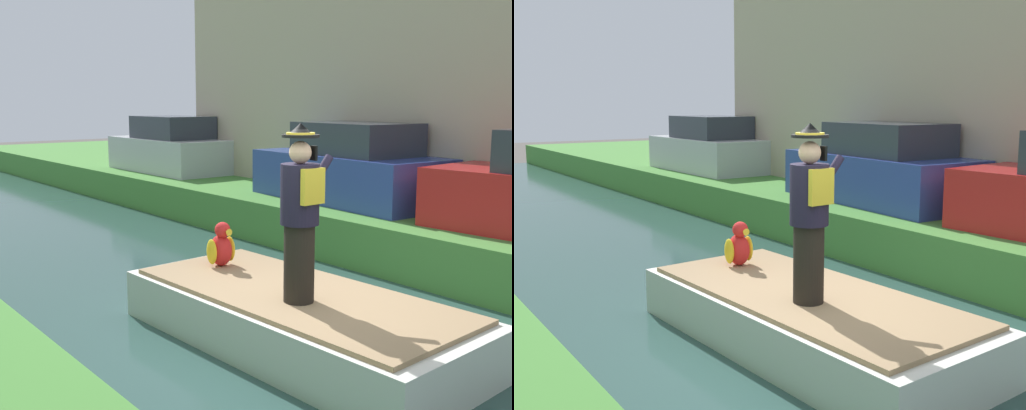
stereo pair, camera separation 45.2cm
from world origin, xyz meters
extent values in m
plane|color=#4C4742|center=(0.00, 0.00, 0.00)|extent=(80.00, 80.00, 0.00)
cube|color=#2D4C47|center=(0.00, 0.00, 0.05)|extent=(5.55, 48.00, 0.10)
cube|color=silver|center=(0.00, 0.33, 0.38)|extent=(2.00, 4.28, 0.56)
cube|color=#997A56|center=(0.00, 0.33, 0.69)|extent=(1.84, 3.94, 0.05)
cylinder|color=black|center=(-0.20, 0.05, 1.12)|extent=(0.32, 0.32, 0.82)
cylinder|color=black|center=(-0.20, 0.05, 1.84)|extent=(0.40, 0.40, 0.62)
cube|color=gold|center=(-0.20, -0.14, 1.94)|extent=(0.28, 0.06, 0.36)
sphere|color=#DBA884|center=(-0.20, 0.05, 2.27)|extent=(0.23, 0.23, 0.23)
cylinder|color=black|center=(-0.20, 0.05, 2.43)|extent=(0.38, 0.38, 0.03)
cone|color=black|center=(-0.20, 0.05, 2.50)|extent=(0.26, 0.26, 0.12)
cylinder|color=gold|center=(-0.20, 0.05, 2.46)|extent=(0.29, 0.29, 0.02)
cylinder|color=black|center=(0.02, 0.01, 2.02)|extent=(0.38, 0.09, 0.43)
cube|color=black|center=(-0.07, -0.01, 2.26)|extent=(0.03, 0.08, 0.15)
ellipsoid|color=red|center=(-0.01, 1.73, 0.91)|extent=(0.26, 0.32, 0.40)
sphere|color=red|center=(-0.01, 1.69, 1.18)|extent=(0.20, 0.20, 0.20)
cone|color=yellow|center=(-0.01, 1.59, 1.17)|extent=(0.09, 0.09, 0.09)
ellipsoid|color=yellow|center=(-0.15, 1.73, 0.91)|extent=(0.08, 0.20, 0.32)
ellipsoid|color=yellow|center=(0.13, 1.73, 0.91)|extent=(0.08, 0.20, 0.32)
cube|color=#2D4293|center=(4.34, 3.68, 1.33)|extent=(1.99, 4.12, 0.90)
cube|color=#2D333D|center=(4.34, 3.48, 2.08)|extent=(1.61, 2.30, 0.60)
cube|color=#B7B7BC|center=(4.34, 10.36, 1.33)|extent=(1.71, 4.01, 0.90)
cube|color=#2D333D|center=(4.34, 10.16, 2.08)|extent=(1.45, 2.21, 0.60)
camera|label=1|loc=(-4.46, -4.60, 2.77)|focal=43.96mm
camera|label=2|loc=(-4.09, -4.87, 2.77)|focal=43.96mm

